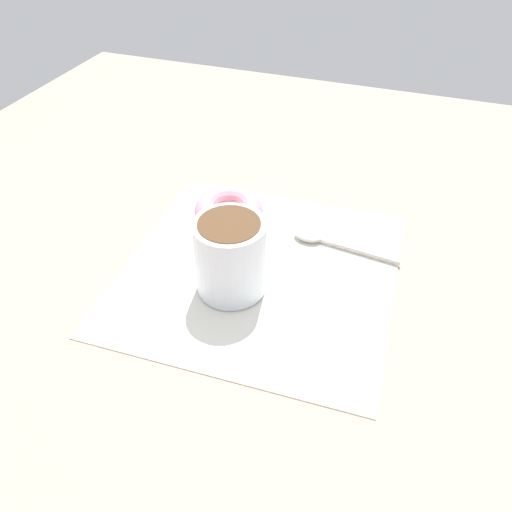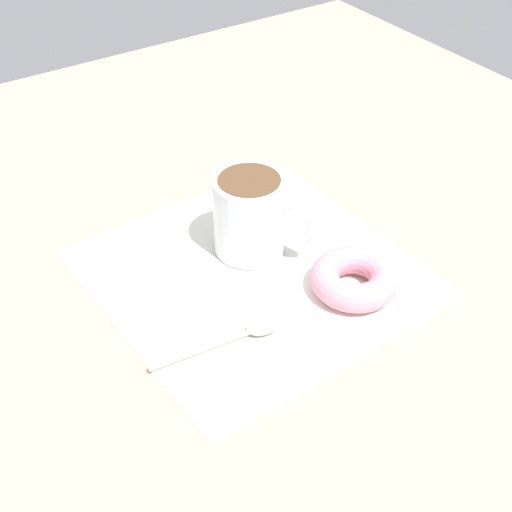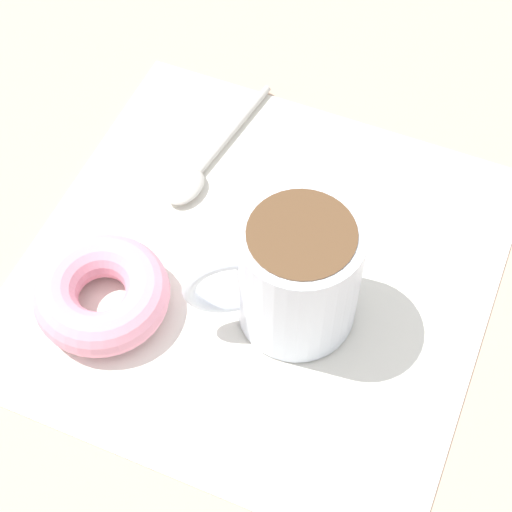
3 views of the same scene
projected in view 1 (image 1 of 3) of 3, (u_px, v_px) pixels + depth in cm
name	position (u px, v px, depth cm)	size (l,w,h in cm)	color
ground_plane	(259.00, 278.00, 59.60)	(120.00, 120.00, 2.00)	tan
napkin	(256.00, 270.00, 58.97)	(31.21, 31.21, 0.30)	white
coffee_cup	(230.00, 254.00, 53.82)	(8.46, 10.12, 8.93)	silver
donut	(229.00, 210.00, 65.36)	(9.02, 9.02, 2.96)	pink
spoon	(322.00, 240.00, 62.38)	(13.67, 2.93, 0.90)	#B7B2A8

